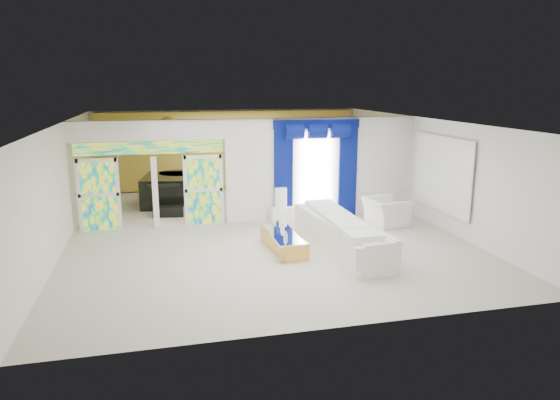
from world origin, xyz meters
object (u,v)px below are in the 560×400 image
object	(u,v)px
grand_piano	(167,190)
armchair	(386,212)
white_sofa	(340,235)
coffee_table	(284,242)
console_table	(291,214)

from	to	relation	value
grand_piano	armchair	bearing A→B (deg)	-23.91
white_sofa	coffee_table	bearing A→B (deg)	161.16
armchair	grand_piano	distance (m)	7.26
console_table	grand_piano	bearing A→B (deg)	139.94
console_table	armchair	xyz separation A→B (m)	(2.54, -1.07, 0.18)
white_sofa	coffee_table	world-z (taller)	white_sofa
console_table	grand_piano	size ratio (longest dim) A/B	0.65
white_sofa	armchair	size ratio (longest dim) A/B	3.32
white_sofa	grand_piano	size ratio (longest dim) A/B	2.04
coffee_table	armchair	bearing A→B (deg)	24.72
armchair	grand_piano	bearing A→B (deg)	49.83
console_table	armchair	world-z (taller)	armchair
armchair	white_sofa	bearing A→B (deg)	125.64
white_sofa	armchair	world-z (taller)	armchair
armchair	coffee_table	bearing A→B (deg)	108.12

